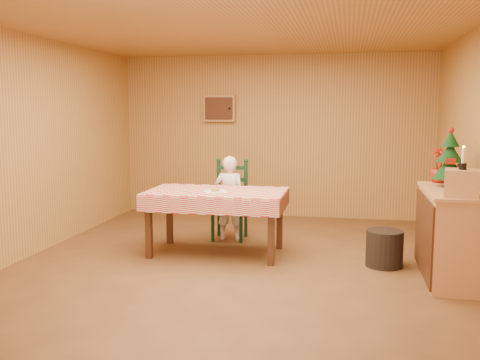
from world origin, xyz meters
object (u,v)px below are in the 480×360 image
seated_child (230,198)px  christmas_tree (450,160)px  dining_table (216,197)px  crate (462,183)px  storage_bin (384,248)px  ladder_chair (230,202)px  shelf_unit (450,235)px

seated_child → christmas_tree: bearing=159.2°
dining_table → crate: 2.76m
christmas_tree → storage_bin: (-0.62, 0.10, -1.01)m
ladder_chair → shelf_unit: ladder_chair is taller
ladder_chair → shelf_unit: bearing=-26.6°
dining_table → seated_child: (0.00, 0.73, -0.13)m
seated_child → crate: (2.58, -1.63, 0.49)m
dining_table → shelf_unit: shelf_unit is taller
ladder_chair → storage_bin: (1.96, -0.94, -0.30)m
seated_child → dining_table: bearing=90.0°
crate → ladder_chair: bearing=146.8°
seated_child → shelf_unit: 2.85m
dining_table → shelf_unit: 2.63m
ladder_chair → seated_child: seated_child is taller
ladder_chair → seated_child: size_ratio=0.96×
crate → christmas_tree: 0.67m
ladder_chair → shelf_unit: size_ratio=0.87×
storage_bin → ladder_chair: bearing=154.3°
ladder_chair → christmas_tree: bearing=-21.9°
christmas_tree → storage_bin: size_ratio=1.53×
dining_table → shelf_unit: bearing=-11.0°
shelf_unit → christmas_tree: size_ratio=2.00×
dining_table → storage_bin: size_ratio=4.09×
shelf_unit → crate: size_ratio=4.13×
crate → shelf_unit: bearing=91.2°
crate → seated_child: bearing=147.7°
ladder_chair → shelf_unit: 2.88m
dining_table → crate: size_ratio=5.52×
dining_table → ladder_chair: bearing=90.0°
christmas_tree → storage_bin: bearing=171.1°
dining_table → seated_child: size_ratio=1.47×
dining_table → christmas_tree: bearing=-5.6°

